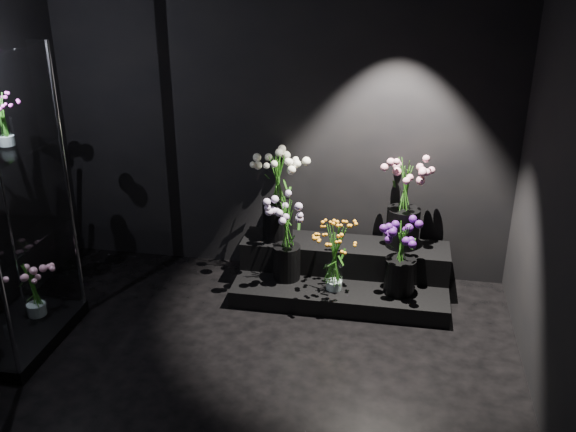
# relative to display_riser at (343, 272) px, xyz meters

# --- Properties ---
(floor) EXTENTS (4.00, 4.00, 0.00)m
(floor) POSITION_rel_display_riser_xyz_m (-0.62, -1.64, -0.16)
(floor) COLOR black
(floor) RESTS_ON ground
(wall_back) EXTENTS (4.00, 0.00, 4.00)m
(wall_back) POSITION_rel_display_riser_xyz_m (-0.62, 0.36, 1.24)
(wall_back) COLOR black
(wall_back) RESTS_ON floor
(display_riser) EXTENTS (1.78, 0.79, 0.40)m
(display_riser) POSITION_rel_display_riser_xyz_m (0.00, 0.00, 0.00)
(display_riser) COLOR black
(display_riser) RESTS_ON floor
(bouquet_orange_bells) EXTENTS (0.34, 0.34, 0.56)m
(bouquet_orange_bells) POSITION_rel_display_riser_xyz_m (-0.04, -0.27, 0.27)
(bouquet_orange_bells) COLOR white
(bouquet_orange_bells) RESTS_ON display_riser
(bouquet_lilac) EXTENTS (0.48, 0.48, 0.71)m
(bouquet_lilac) POSITION_rel_display_riser_xyz_m (-0.46, -0.15, 0.40)
(bouquet_lilac) COLOR black
(bouquet_lilac) RESTS_ON display_riser
(bouquet_purple) EXTENTS (0.34, 0.34, 0.61)m
(bouquet_purple) POSITION_rel_display_riser_xyz_m (0.48, -0.22, 0.32)
(bouquet_purple) COLOR black
(bouquet_purple) RESTS_ON display_riser
(bouquet_cream_roses) EXTENTS (0.45, 0.45, 0.77)m
(bouquet_cream_roses) POSITION_rel_display_riser_xyz_m (-0.59, 0.12, 0.67)
(bouquet_cream_roses) COLOR black
(bouquet_cream_roses) RESTS_ON display_riser
(bouquet_pink_roses) EXTENTS (0.46, 0.46, 0.77)m
(bouquet_pink_roses) POSITION_rel_display_riser_xyz_m (0.48, 0.14, 0.66)
(bouquet_pink_roses) COLOR black
(bouquet_pink_roses) RESTS_ON display_riser
(bouquet_case_magenta) EXTENTS (0.21, 0.21, 0.38)m
(bouquet_case_magenta) POSITION_rel_display_riser_xyz_m (-2.26, -1.04, 1.52)
(bouquet_case_magenta) COLOR white
(bouquet_case_magenta) RESTS_ON display_case
(bouquet_case_base_pink) EXTENTS (0.33, 0.33, 0.45)m
(bouquet_case_base_pink) POSITION_rel_display_riser_xyz_m (-2.29, -1.00, 0.17)
(bouquet_case_base_pink) COLOR white
(bouquet_case_base_pink) RESTS_ON display_case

